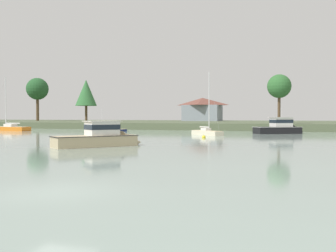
{
  "coord_description": "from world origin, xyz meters",
  "views": [
    {
      "loc": [
        8.42,
        -11.69,
        2.75
      ],
      "look_at": [
        -2.55,
        20.25,
        1.88
      ],
      "focal_mm": 40.37,
      "sensor_mm": 36.0,
      "label": 1
    }
  ],
  "objects_px": {
    "dinghy_navy": "(118,131)",
    "cruiser_sand": "(104,140)",
    "sailboat_cream": "(207,134)",
    "mooring_buoy_yellow": "(204,137)",
    "cruiser_black": "(282,130)",
    "sailboat_orange": "(9,129)"
  },
  "relations": [
    {
      "from": "sailboat_cream",
      "to": "dinghy_navy",
      "type": "bearing_deg",
      "value": 157.39
    },
    {
      "from": "sailboat_cream",
      "to": "dinghy_navy",
      "type": "relative_size",
      "value": 2.5
    },
    {
      "from": "cruiser_black",
      "to": "cruiser_sand",
      "type": "relative_size",
      "value": 1.03
    },
    {
      "from": "cruiser_sand",
      "to": "dinghy_navy",
      "type": "bearing_deg",
      "value": 114.44
    },
    {
      "from": "sailboat_cream",
      "to": "cruiser_sand",
      "type": "bearing_deg",
      "value": -100.8
    },
    {
      "from": "dinghy_navy",
      "to": "cruiser_sand",
      "type": "xyz_separation_m",
      "value": [
        13.89,
        -30.57,
        0.38
      ]
    },
    {
      "from": "cruiser_black",
      "to": "mooring_buoy_yellow",
      "type": "distance_m",
      "value": 18.06
    },
    {
      "from": "sailboat_cream",
      "to": "cruiser_black",
      "type": "bearing_deg",
      "value": 40.58
    },
    {
      "from": "mooring_buoy_yellow",
      "to": "cruiser_black",
      "type": "bearing_deg",
      "value": 59.86
    },
    {
      "from": "sailboat_orange",
      "to": "dinghy_navy",
      "type": "relative_size",
      "value": 2.8
    },
    {
      "from": "cruiser_black",
      "to": "sailboat_orange",
      "type": "bearing_deg",
      "value": -175.29
    },
    {
      "from": "cruiser_black",
      "to": "mooring_buoy_yellow",
      "type": "bearing_deg",
      "value": -120.14
    },
    {
      "from": "dinghy_navy",
      "to": "cruiser_sand",
      "type": "height_order",
      "value": "cruiser_sand"
    },
    {
      "from": "cruiser_black",
      "to": "dinghy_navy",
      "type": "distance_m",
      "value": 28.53
    },
    {
      "from": "sailboat_cream",
      "to": "cruiser_sand",
      "type": "distance_m",
      "value": 23.38
    },
    {
      "from": "cruiser_sand",
      "to": "mooring_buoy_yellow",
      "type": "bearing_deg",
      "value": 71.01
    },
    {
      "from": "cruiser_black",
      "to": "cruiser_sand",
      "type": "height_order",
      "value": "cruiser_black"
    },
    {
      "from": "dinghy_navy",
      "to": "sailboat_orange",
      "type": "bearing_deg",
      "value": -172.17
    },
    {
      "from": "sailboat_orange",
      "to": "mooring_buoy_yellow",
      "type": "bearing_deg",
      "value": -15.57
    },
    {
      "from": "sailboat_cream",
      "to": "mooring_buoy_yellow",
      "type": "xyz_separation_m",
      "value": [
        1.16,
        -6.85,
        -0.12
      ]
    },
    {
      "from": "dinghy_navy",
      "to": "sailboat_cream",
      "type": "bearing_deg",
      "value": -22.61
    },
    {
      "from": "sailboat_cream",
      "to": "mooring_buoy_yellow",
      "type": "relative_size",
      "value": 17.74
    }
  ]
}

